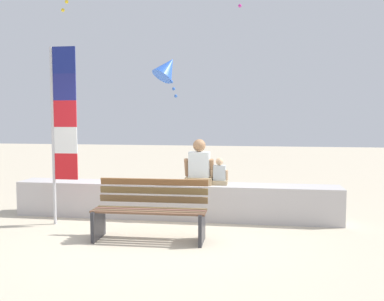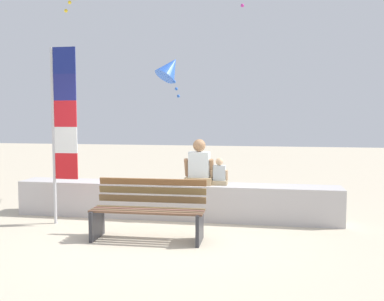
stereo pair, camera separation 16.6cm
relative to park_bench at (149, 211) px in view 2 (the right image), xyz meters
The scene contains 7 objects.
ground_plane 0.44m from the park_bench, 43.01° to the left, with size 40.00×40.00×0.00m, color beige.
seawall_ledge 1.40m from the park_bench, 85.83° to the left, with size 5.84×0.60×0.63m, color #B9B4B3.
park_bench is the anchor object (origin of this frame).
person_adult 1.57m from the park_bench, 68.37° to the left, with size 0.53×0.39×0.80m.
person_child 1.70m from the park_bench, 56.64° to the left, with size 0.31×0.23×0.48m.
flag_banner 2.24m from the park_bench, 159.78° to the left, with size 0.45×0.05×2.99m.
kite_blue 5.29m from the park_bench, 98.75° to the left, with size 0.95×0.94×1.15m.
Camera 2 is at (1.65, -6.28, 1.85)m, focal length 40.49 mm.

